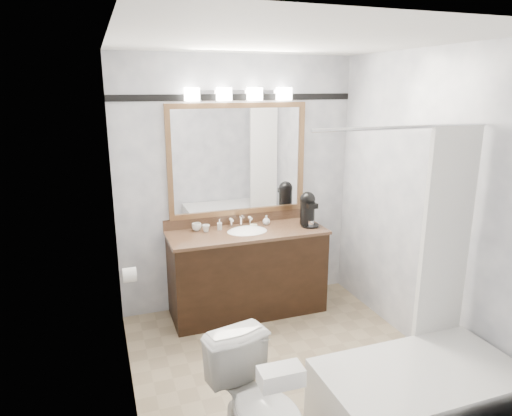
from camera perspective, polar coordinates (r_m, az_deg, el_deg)
The scene contains 15 objects.
room at distance 3.38m, azimuth 4.32°, elevation -1.41°, with size 2.42×2.62×2.52m.
vanity at distance 4.55m, azimuth -1.10°, elevation -7.78°, with size 1.53×0.58×0.97m.
mirror at distance 4.50m, azimuth -2.24°, elevation 6.01°, with size 1.40×0.04×1.10m.
vanity_light_bar at distance 4.39m, azimuth -2.11°, elevation 14.09°, with size 1.02×0.14×0.12m.
accent_stripe at distance 4.46m, azimuth -2.37°, elevation 13.67°, with size 2.40×0.01×0.06m, color black.
bathtub at distance 3.39m, azimuth 19.86°, elevation -20.58°, with size 1.30×0.75×1.96m.
tp_roll at distance 3.93m, azimuth -15.54°, elevation -8.06°, with size 0.12×0.12×0.11m, color white.
toilet at distance 2.93m, azimuth 0.49°, elevation -23.71°, with size 0.41×0.73×0.74m, color white.
tissue_box at distance 2.45m, azimuth 3.12°, elevation -20.25°, with size 0.23×0.12×0.09m, color white.
coffee_maker at distance 4.57m, azimuth 6.50°, elevation -0.04°, with size 0.18×0.22×0.34m.
cup_left at distance 4.44m, azimuth -7.42°, elevation -2.36°, with size 0.09×0.09×0.07m, color white.
cup_right at distance 4.40m, azimuth -6.27°, elevation -2.53°, with size 0.07×0.07×0.07m, color white.
soap_bottle_a at distance 4.45m, azimuth -4.57°, elevation -2.09°, with size 0.04×0.05×0.10m, color white.
soap_bottle_b at distance 4.59m, azimuth 1.29°, elevation -1.51°, with size 0.07×0.07×0.09m, color white.
soap_bar at distance 4.54m, azimuth -0.31°, elevation -2.19°, with size 0.07×0.04×0.02m, color beige.
Camera 1 is at (-1.32, -2.96, 2.20)m, focal length 32.00 mm.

